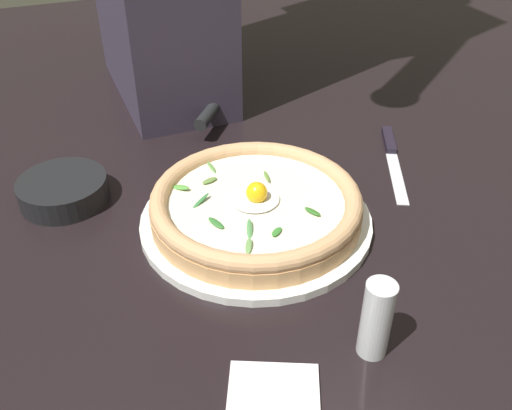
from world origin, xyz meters
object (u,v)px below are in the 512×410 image
Objects in this scene: pepper_shaker at (376,319)px; table_knife at (391,152)px; side_bowl at (63,190)px; pizza_cutter at (213,108)px; pizza at (256,204)px.

table_knife is at bearing 144.87° from pepper_shaker.
side_bowl is 0.30m from pizza_cutter.
pepper_shaker is (0.34, -0.24, 0.04)m from table_knife.
pepper_shaker reaches higher than pizza.
side_bowl is 0.52m from table_knife.
pizza is at bearing -70.99° from table_knife.
pizza reaches higher than side_bowl.
pizza_cutter reaches higher than side_bowl.
pizza_cutter is at bearing -179.76° from pepper_shaker.
pepper_shaker is (0.25, 0.03, 0.01)m from pizza.
side_bowl is 0.97× the size of pizza_cutter.
pizza is 1.36× the size of table_knife.
pizza_cutter is at bearing 173.61° from pizza.
pepper_shaker is at bearing 8.04° from pizza.
pepper_shaker is (0.40, 0.27, 0.03)m from side_bowl.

